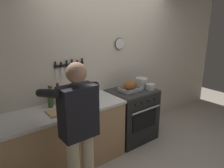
{
  "coord_description": "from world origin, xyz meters",
  "views": [
    {
      "loc": [
        -2.19,
        -1.56,
        2.07
      ],
      "look_at": [
        -0.32,
        0.85,
        1.14
      ],
      "focal_mm": 35.02,
      "sensor_mm": 36.0,
      "label": 1
    }
  ],
  "objects_px": {
    "stove": "(132,115)",
    "bottle_wine_red": "(58,95)",
    "cutting_board": "(61,111)",
    "person_cook": "(78,127)",
    "roasting_pan": "(130,86)",
    "saucepan": "(150,87)",
    "stock_pot": "(142,83)",
    "bottle_olive_oil": "(50,98)",
    "bottle_vinegar": "(52,97)"
  },
  "relations": [
    {
      "from": "stove",
      "to": "bottle_wine_red",
      "type": "xyz_separation_m",
      "value": [
        -1.24,
        0.18,
        0.58
      ]
    },
    {
      "from": "cutting_board",
      "to": "person_cook",
      "type": "bearing_deg",
      "value": -98.37
    },
    {
      "from": "person_cook",
      "to": "cutting_board",
      "type": "distance_m",
      "value": 0.6
    },
    {
      "from": "roasting_pan",
      "to": "cutting_board",
      "type": "bearing_deg",
      "value": -176.85
    },
    {
      "from": "roasting_pan",
      "to": "cutting_board",
      "type": "relative_size",
      "value": 0.98
    },
    {
      "from": "saucepan",
      "to": "stove",
      "type": "bearing_deg",
      "value": 150.38
    },
    {
      "from": "stock_pot",
      "to": "cutting_board",
      "type": "relative_size",
      "value": 0.56
    },
    {
      "from": "roasting_pan",
      "to": "bottle_wine_red",
      "type": "height_order",
      "value": "bottle_wine_red"
    },
    {
      "from": "roasting_pan",
      "to": "bottle_wine_red",
      "type": "distance_m",
      "value": 1.2
    },
    {
      "from": "stock_pot",
      "to": "stove",
      "type": "bearing_deg",
      "value": -173.75
    },
    {
      "from": "saucepan",
      "to": "cutting_board",
      "type": "height_order",
      "value": "saucepan"
    },
    {
      "from": "stock_pot",
      "to": "cutting_board",
      "type": "xyz_separation_m",
      "value": [
        -1.57,
        -0.11,
        -0.07
      ]
    },
    {
      "from": "saucepan",
      "to": "bottle_wine_red",
      "type": "distance_m",
      "value": 1.55
    },
    {
      "from": "roasting_pan",
      "to": "cutting_board",
      "type": "height_order",
      "value": "roasting_pan"
    },
    {
      "from": "stock_pot",
      "to": "bottle_olive_oil",
      "type": "xyz_separation_m",
      "value": [
        -1.62,
        0.12,
        0.04
      ]
    },
    {
      "from": "cutting_board",
      "to": "bottle_wine_red",
      "type": "relative_size",
      "value": 1.18
    },
    {
      "from": "stove",
      "to": "person_cook",
      "type": "height_order",
      "value": "person_cook"
    },
    {
      "from": "cutting_board",
      "to": "roasting_pan",
      "type": "bearing_deg",
      "value": 3.15
    },
    {
      "from": "saucepan",
      "to": "bottle_vinegar",
      "type": "height_order",
      "value": "bottle_vinegar"
    },
    {
      "from": "stock_pot",
      "to": "roasting_pan",
      "type": "bearing_deg",
      "value": -172.15
    },
    {
      "from": "saucepan",
      "to": "bottle_wine_red",
      "type": "xyz_separation_m",
      "value": [
        -1.51,
        0.34,
        0.08
      ]
    },
    {
      "from": "stove",
      "to": "person_cook",
      "type": "distance_m",
      "value": 1.65
    },
    {
      "from": "stock_pot",
      "to": "bottle_wine_red",
      "type": "height_order",
      "value": "bottle_wine_red"
    },
    {
      "from": "saucepan",
      "to": "cutting_board",
      "type": "bearing_deg",
      "value": 177.54
    },
    {
      "from": "person_cook",
      "to": "bottle_olive_oil",
      "type": "bearing_deg",
      "value": -12.1
    },
    {
      "from": "person_cook",
      "to": "bottle_vinegar",
      "type": "xyz_separation_m",
      "value": [
        0.1,
        0.92,
        0.05
      ]
    },
    {
      "from": "stock_pot",
      "to": "cutting_board",
      "type": "bearing_deg",
      "value": -175.94
    },
    {
      "from": "person_cook",
      "to": "cutting_board",
      "type": "height_order",
      "value": "person_cook"
    },
    {
      "from": "bottle_vinegar",
      "to": "cutting_board",
      "type": "bearing_deg",
      "value": -92.34
    },
    {
      "from": "stock_pot",
      "to": "saucepan",
      "type": "distance_m",
      "value": 0.19
    },
    {
      "from": "roasting_pan",
      "to": "saucepan",
      "type": "relative_size",
      "value": 2.22
    },
    {
      "from": "bottle_vinegar",
      "to": "bottle_olive_oil",
      "type": "bearing_deg",
      "value": -122.75
    },
    {
      "from": "stock_pot",
      "to": "cutting_board",
      "type": "distance_m",
      "value": 1.58
    },
    {
      "from": "bottle_olive_oil",
      "to": "bottle_vinegar",
      "type": "distance_m",
      "value": 0.12
    },
    {
      "from": "person_cook",
      "to": "bottle_vinegar",
      "type": "distance_m",
      "value": 0.93
    },
    {
      "from": "person_cook",
      "to": "saucepan",
      "type": "height_order",
      "value": "person_cook"
    },
    {
      "from": "person_cook",
      "to": "saucepan",
      "type": "bearing_deg",
      "value": -82.19
    },
    {
      "from": "stove",
      "to": "roasting_pan",
      "type": "bearing_deg",
      "value": -165.99
    },
    {
      "from": "stove",
      "to": "saucepan",
      "type": "relative_size",
      "value": 5.69
    },
    {
      "from": "bottle_vinegar",
      "to": "stove",
      "type": "bearing_deg",
      "value": -10.44
    },
    {
      "from": "stove",
      "to": "bottle_olive_oil",
      "type": "height_order",
      "value": "bottle_olive_oil"
    },
    {
      "from": "bottle_vinegar",
      "to": "bottle_wine_red",
      "type": "height_order",
      "value": "bottle_wine_red"
    },
    {
      "from": "stock_pot",
      "to": "bottle_olive_oil",
      "type": "distance_m",
      "value": 1.63
    },
    {
      "from": "cutting_board",
      "to": "stove",
      "type": "bearing_deg",
      "value": 3.66
    },
    {
      "from": "cutting_board",
      "to": "bottle_vinegar",
      "type": "distance_m",
      "value": 0.34
    },
    {
      "from": "roasting_pan",
      "to": "bottle_olive_oil",
      "type": "height_order",
      "value": "bottle_olive_oil"
    },
    {
      "from": "stock_pot",
      "to": "person_cook",
      "type": "bearing_deg",
      "value": -156.9
    },
    {
      "from": "stock_pot",
      "to": "bottle_wine_red",
      "type": "distance_m",
      "value": 1.49
    },
    {
      "from": "cutting_board",
      "to": "stock_pot",
      "type": "bearing_deg",
      "value": 4.06
    },
    {
      "from": "cutting_board",
      "to": "bottle_vinegar",
      "type": "xyz_separation_m",
      "value": [
        0.01,
        0.33,
        0.1
      ]
    }
  ]
}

